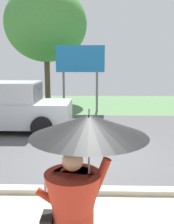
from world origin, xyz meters
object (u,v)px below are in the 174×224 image
Objects in this scene: monk_pedestrian at (78,197)px; pickup_truck at (3,108)px; tree_left_far at (46,24)px; roadside_billboard at (80,64)px.

pickup_truck is (-3.31, 7.33, -0.32)m from monk_pedestrian.
pickup_truck is 8.57m from tree_left_far.
monk_pedestrian is 0.61× the size of roadside_billboard.
roadside_billboard is (2.74, 4.35, 1.68)m from pickup_truck.
tree_left_far is at bearing 126.50° from roadside_billboard.
pickup_truck is at bearing -122.26° from roadside_billboard.
tree_left_far reaches higher than roadside_billboard.
monk_pedestrian is at bearing -69.97° from pickup_truck.
tree_left_far reaches higher than pickup_truck.
tree_left_far reaches higher than monk_pedestrian.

